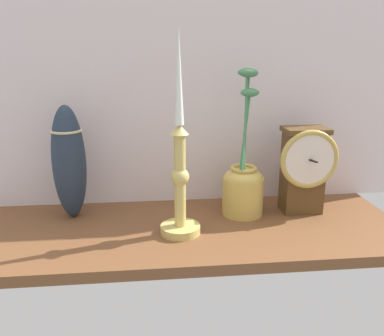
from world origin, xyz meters
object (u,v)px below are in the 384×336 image
candlestick_tall_left (180,178)px  mantel_clock (304,168)px  brass_vase_jar (243,183)px  tall_ceramic_vase (69,162)px

candlestick_tall_left → mantel_clock: bearing=16.7°
brass_vase_jar → tall_ceramic_vase: bearing=176.4°
mantel_clock → brass_vase_jar: size_ratio=0.61×
mantel_clock → brass_vase_jar: brass_vase_jar is taller
candlestick_tall_left → brass_vase_jar: size_ratio=1.25×
brass_vase_jar → tall_ceramic_vase: 41.76cm
candlestick_tall_left → brass_vase_jar: bearing=30.6°
brass_vase_jar → tall_ceramic_vase: (-41.27, 2.61, 5.85)cm
candlestick_tall_left → tall_ceramic_vase: size_ratio=1.61×
mantel_clock → tall_ceramic_vase: bearing=177.1°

